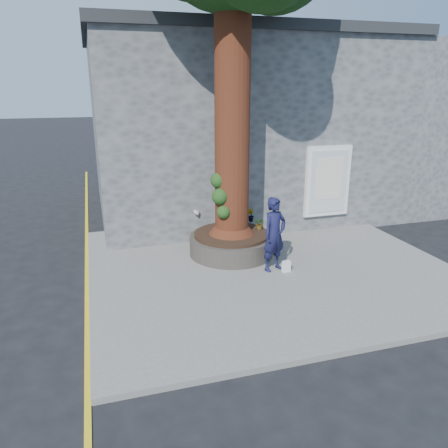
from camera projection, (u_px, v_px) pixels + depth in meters
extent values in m
plane|color=black|center=(225.00, 292.00, 10.07)|extent=(120.00, 120.00, 0.00)
cube|color=slate|center=(269.00, 266.00, 11.38)|extent=(9.00, 8.00, 0.12)
cube|color=yellow|center=(87.00, 291.00, 10.14)|extent=(0.10, 30.00, 0.01)
cube|color=#4E4F53|center=(233.00, 128.00, 16.40)|extent=(10.00, 8.00, 6.00)
cube|color=black|center=(233.00, 38.00, 15.44)|extent=(10.30, 8.30, 0.30)
cube|color=white|center=(327.00, 181.00, 13.60)|extent=(1.50, 0.12, 2.20)
cube|color=silver|center=(328.00, 182.00, 13.54)|extent=(1.25, 0.04, 1.95)
cube|color=silver|center=(329.00, 179.00, 13.49)|extent=(0.90, 0.02, 1.30)
cube|color=#4E4F53|center=(411.00, 123.00, 18.61)|extent=(6.00, 8.00, 6.00)
cylinder|color=black|center=(232.00, 245.00, 12.00)|extent=(2.30, 2.30, 0.52)
cylinder|color=black|center=(232.00, 234.00, 11.91)|extent=(2.04, 2.04, 0.08)
cylinder|color=#411D10|center=(232.00, 89.00, 10.75)|extent=(0.90, 0.90, 7.50)
cone|color=#411D10|center=(232.00, 221.00, 11.79)|extent=(1.24, 1.24, 0.70)
sphere|color=#183D14|center=(220.00, 196.00, 11.27)|extent=(0.44, 0.44, 0.44)
sphere|color=#183D14|center=(224.00, 212.00, 11.32)|extent=(0.36, 0.36, 0.36)
sphere|color=#183D14|center=(218.00, 180.00, 11.25)|extent=(0.40, 0.40, 0.40)
imported|color=#151639|center=(274.00, 234.00, 10.76)|extent=(0.79, 0.65, 1.87)
imported|color=#A3A09C|center=(201.00, 208.00, 12.93)|extent=(1.04, 0.87, 1.92)
cube|color=white|center=(286.00, 266.00, 10.87)|extent=(0.22, 0.16, 0.28)
imported|color=gray|center=(236.00, 216.00, 12.72)|extent=(0.26, 0.25, 0.41)
imported|color=gray|center=(251.00, 215.00, 12.83)|extent=(0.27, 0.27, 0.38)
imported|color=gray|center=(229.00, 218.00, 12.67)|extent=(0.27, 0.27, 0.34)
imported|color=gray|center=(260.00, 224.00, 12.14)|extent=(0.40, 0.40, 0.33)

